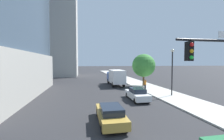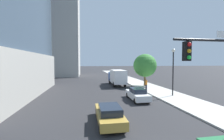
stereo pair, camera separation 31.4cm
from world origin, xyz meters
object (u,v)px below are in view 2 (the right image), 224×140
street_lamp (173,65)px  pedestrian_orange_shirt (146,84)px  street_tree (145,66)px  box_truck (117,77)px  construction_building (59,22)px  car_white (137,94)px  car_gold (109,114)px

street_lamp → pedestrian_orange_shirt: street_lamp is taller
street_tree → box_truck: size_ratio=0.79×
construction_building → pedestrian_orange_shirt: construction_building is taller
construction_building → car_white: bearing=-68.4°
construction_building → street_lamp: 45.10m
construction_building → street_tree: bearing=-54.6°
construction_building → car_white: construction_building is taller
street_lamp → car_white: 6.51m
construction_building → car_gold: 49.70m
box_truck → pedestrian_orange_shirt: size_ratio=4.41×
car_white → street_lamp: bearing=10.9°
car_white → street_tree: bearing=63.7°
construction_building → box_truck: construction_building is taller
street_lamp → car_gold: size_ratio=1.33×
street_lamp → car_white: (-5.38, -1.03, -3.52)m
car_gold → pedestrian_orange_shirt: 14.83m
street_lamp → street_tree: street_lamp is taller
car_white → car_gold: car_white is taller
street_tree → car_gold: (-9.51, -16.71, -3.36)m
street_tree → car_white: (-4.98, -10.10, -3.34)m
street_tree → box_truck: street_tree is taller
street_tree → box_truck: bearing=154.3°
box_truck → car_gold: bearing=-103.3°
street_tree → car_gold: street_tree is taller
car_white → car_gold: 8.02m
street_tree → car_white: 11.75m
pedestrian_orange_shirt → construction_building: bearing=119.9°
street_lamp → street_tree: 9.08m
street_lamp → car_gold: street_lamp is taller
street_lamp → construction_building: bearing=118.8°
car_white → box_truck: 12.54m
car_white → pedestrian_orange_shirt: size_ratio=2.70×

